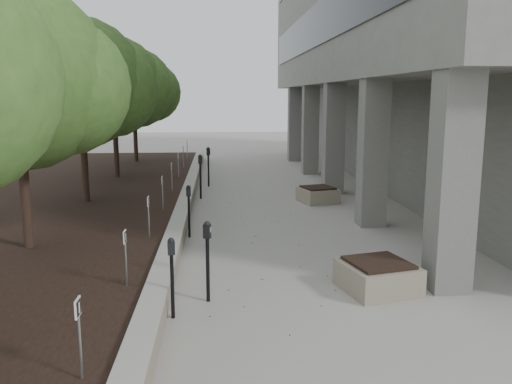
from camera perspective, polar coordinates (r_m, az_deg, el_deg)
name	(u,v)px	position (r m, az deg, el deg)	size (l,w,h in m)	color
ground	(269,316)	(8.92, 1.37, -13.15)	(90.00, 90.00, 0.00)	#A19D94
retaining_wall	(187,198)	(17.49, -7.37, -0.67)	(0.39, 26.00, 0.50)	gray
planting_bed	(72,201)	(18.10, -19.07, -0.95)	(7.00, 26.00, 0.40)	black
crabapple_tree_2	(19,117)	(11.86, -24.04, 7.34)	(4.60, 4.00, 5.44)	#375E24
crabapple_tree_3	(82,110)	(16.65, -18.19, 8.30)	(4.60, 4.00, 5.44)	#375E24
crabapple_tree_4	(114,107)	(21.53, -14.96, 8.80)	(4.60, 4.00, 5.44)	#375E24
crabapple_tree_5	(134,105)	(26.46, -12.93, 9.09)	(4.60, 4.00, 5.44)	#375E24
parking_sign_1	(80,339)	(6.44, -18.36, -14.74)	(0.04, 0.22, 0.96)	black
parking_sign_2	(126,258)	(9.18, -13.78, -6.91)	(0.04, 0.22, 0.96)	black
parking_sign_3	(149,218)	(12.05, -11.42, -2.72)	(0.04, 0.22, 0.96)	black
parking_sign_4	(163,193)	(14.97, -9.98, -0.15)	(0.04, 0.22, 0.96)	black
parking_sign_5	(172,177)	(17.92, -9.01, 1.58)	(0.04, 0.22, 0.96)	black
parking_sign_6	(178,166)	(20.88, -8.31, 2.82)	(0.04, 0.22, 0.96)	black
parking_sign_7	(183,157)	(23.85, -7.79, 3.75)	(0.04, 0.22, 0.96)	black
parking_sign_8	(187,150)	(26.83, -7.38, 4.48)	(0.04, 0.22, 0.96)	black
parking_meter_1	(208,262)	(9.30, -5.20, -7.44)	(0.14, 0.10, 1.44)	black
parking_meter_2	(172,278)	(8.71, -8.98, -9.11)	(0.13, 0.10, 1.35)	black
parking_meter_3	(189,211)	(13.52, -7.20, -2.07)	(0.13, 0.10, 1.35)	black
parking_meter_4	(200,177)	(18.56, -5.97, 1.64)	(0.15, 0.11, 1.56)	black
parking_meter_5	(208,167)	(21.08, -5.12, 2.70)	(0.16, 0.11, 1.57)	black
planter_front	(378,276)	(10.14, 12.92, -8.74)	(1.22, 1.22, 0.57)	gray
planter_back	(318,194)	(18.07, 6.63, -0.26)	(1.13, 1.13, 0.53)	gray
berry_scatter	(246,236)	(13.63, -1.03, -4.76)	(3.30, 14.10, 0.02)	maroon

